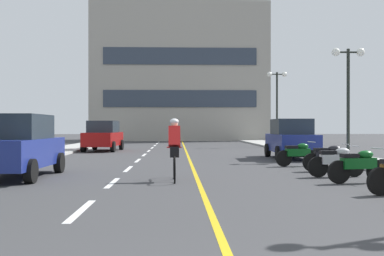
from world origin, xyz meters
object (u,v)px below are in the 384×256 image
(motorcycle_7, at_px, (298,154))
(cyclist_rider, at_px, (174,148))
(parked_car_mid, at_px, (291,139))
(motorcycle_5, at_px, (336,161))
(parked_car_far, at_px, (103,136))
(parked_car_near, at_px, (17,146))
(street_lamp_far, at_px, (277,92))
(street_lamp_mid, at_px, (348,77))
(motorcycle_4, at_px, (359,165))
(motorcycle_6, at_px, (329,157))

(motorcycle_7, height_order, cyclist_rider, cyclist_rider)
(parked_car_mid, height_order, cyclist_rider, parked_car_mid)
(motorcycle_5, relative_size, cyclist_rider, 0.96)
(parked_car_mid, xyz_separation_m, parked_car_far, (-9.69, 7.07, 0.00))
(parked_car_near, bearing_deg, parked_car_mid, 37.72)
(parked_car_mid, distance_m, motorcycle_7, 4.25)
(motorcycle_5, bearing_deg, street_lamp_far, 82.45)
(motorcycle_7, bearing_deg, parked_car_near, -159.06)
(parked_car_mid, bearing_deg, motorcycle_5, -94.57)
(parked_car_near, bearing_deg, street_lamp_far, 59.29)
(motorcycle_7, bearing_deg, street_lamp_mid, 46.12)
(street_lamp_far, distance_m, parked_car_near, 23.57)
(street_lamp_mid, relative_size, motorcycle_7, 2.84)
(street_lamp_far, height_order, parked_car_far, street_lamp_far)
(parked_car_mid, bearing_deg, motorcycle_4, -93.41)
(parked_car_mid, distance_m, parked_car_far, 11.99)
(parked_car_far, xyz_separation_m, cyclist_rider, (4.35, -15.64, -0.03))
(motorcycle_4, bearing_deg, parked_car_near, 169.99)
(street_lamp_far, height_order, motorcycle_7, street_lamp_far)
(motorcycle_6, xyz_separation_m, cyclist_rider, (-5.04, -2.42, 0.41))
(parked_car_mid, bearing_deg, street_lamp_mid, -22.89)
(motorcycle_6, distance_m, motorcycle_7, 2.05)
(parked_car_far, xyz_separation_m, motorcycle_5, (9.06, -14.87, -0.44))
(parked_car_near, bearing_deg, street_lamp_mid, 28.75)
(street_lamp_far, xyz_separation_m, cyclist_rider, (-7.40, -21.02, -3.12))
(street_lamp_mid, xyz_separation_m, parked_car_far, (-11.97, 8.04, -2.75))
(street_lamp_far, xyz_separation_m, motorcycle_7, (-2.85, -16.61, -3.54))
(parked_car_mid, bearing_deg, motorcycle_7, -100.69)
(street_lamp_mid, bearing_deg, motorcycle_7, -133.88)
(parked_car_far, height_order, motorcycle_4, parked_car_far)
(parked_car_far, xyz_separation_m, motorcycle_6, (9.39, -13.22, -0.44))
(parked_car_mid, distance_m, motorcycle_6, 6.17)
(street_lamp_far, bearing_deg, motorcycle_6, -97.23)
(parked_car_near, relative_size, parked_car_far, 0.98)
(parked_car_far, height_order, cyclist_rider, parked_car_far)
(motorcycle_6, bearing_deg, parked_car_far, 125.38)
(parked_car_far, bearing_deg, motorcycle_4, -60.81)
(parked_car_mid, relative_size, motorcycle_5, 2.49)
(motorcycle_6, bearing_deg, motorcycle_4, -94.68)
(parked_car_near, distance_m, parked_car_far, 14.71)
(motorcycle_4, xyz_separation_m, motorcycle_7, (-0.23, 5.12, 0.00))
(motorcycle_5, bearing_deg, motorcycle_4, -87.33)
(street_lamp_mid, bearing_deg, motorcycle_6, -116.47)
(street_lamp_far, xyz_separation_m, motorcycle_5, (-2.69, -20.25, -3.54))
(motorcycle_4, relative_size, motorcycle_6, 1.00)
(street_lamp_mid, height_order, cyclist_rider, street_lamp_mid)
(street_lamp_mid, xyz_separation_m, motorcycle_4, (-2.84, -8.31, -3.19))
(street_lamp_far, xyz_separation_m, motorcycle_6, (-2.36, -18.61, -3.54))
(motorcycle_5, bearing_deg, street_lamp_mid, 66.94)
(motorcycle_6, relative_size, cyclist_rider, 0.96)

